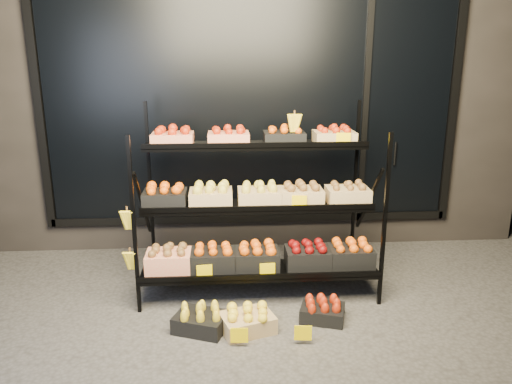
{
  "coord_description": "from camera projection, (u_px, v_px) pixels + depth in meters",
  "views": [
    {
      "loc": [
        -0.3,
        -3.64,
        2.12
      ],
      "look_at": [
        -0.02,
        0.55,
        0.93
      ],
      "focal_mm": 35.0,
      "sensor_mm": 36.0,
      "label": 1
    }
  ],
  "objects": [
    {
      "name": "tag_floor_b",
      "position": [
        303.0,
        338.0,
        3.71
      ],
      "size": [
        0.13,
        0.01,
        0.12
      ],
      "primitive_type": "cube",
      "color": "#F8D100",
      "rests_on": "ground"
    },
    {
      "name": "floor_crate_right",
      "position": [
        323.0,
        310.0,
        4.05
      ],
      "size": [
        0.41,
        0.35,
        0.18
      ],
      "rotation": [
        0.0,
        0.0,
        -0.3
      ],
      "color": "black",
      "rests_on": "ground"
    },
    {
      "name": "floor_crate_midright",
      "position": [
        247.0,
        320.0,
        3.89
      ],
      "size": [
        0.47,
        0.4,
        0.2
      ],
      "rotation": [
        0.0,
        0.0,
        0.32
      ],
      "color": "tan",
      "rests_on": "ground"
    },
    {
      "name": "display_rack",
      "position": [
        257.0,
        205.0,
        4.45
      ],
      "size": [
        2.18,
        1.02,
        1.68
      ],
      "color": "black",
      "rests_on": "ground"
    },
    {
      "name": "building",
      "position": [
        247.0,
        82.0,
        6.1
      ],
      "size": [
        6.0,
        2.08,
        3.5
      ],
      "color": "#2D2826",
      "rests_on": "ground"
    },
    {
      "name": "tag_floor_a",
      "position": [
        239.0,
        340.0,
        3.68
      ],
      "size": [
        0.13,
        0.01,
        0.12
      ],
      "primitive_type": "cube",
      "color": "#F8D100",
      "rests_on": "ground"
    },
    {
      "name": "ground",
      "position": [
        263.0,
        318.0,
        4.09
      ],
      "size": [
        24.0,
        24.0,
        0.0
      ],
      "primitive_type": "plane",
      "color": "#514F4C",
      "rests_on": "ground"
    },
    {
      "name": "floor_crate_midleft",
      "position": [
        201.0,
        319.0,
        3.9
      ],
      "size": [
        0.47,
        0.41,
        0.2
      ],
      "rotation": [
        0.0,
        0.0,
        -0.37
      ],
      "color": "black",
      "rests_on": "ground"
    }
  ]
}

